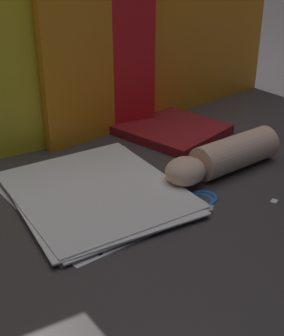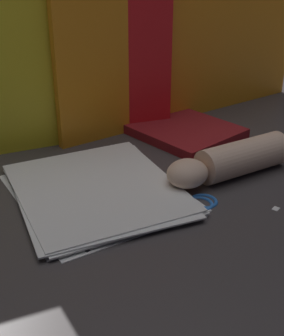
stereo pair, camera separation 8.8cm
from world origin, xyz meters
The scene contains 10 objects.
ground_plane centered at (0.00, 0.00, 0.00)m, with size 6.00×6.00×0.00m, color #3D3838.
backdrop_panel_center centered at (-0.04, 0.36, 0.29)m, with size 0.50×0.10×0.59m.
backdrop_panel_right centered at (0.30, 0.36, 0.22)m, with size 0.77×0.11×0.44m.
paper_stack centered at (-0.10, 0.07, 0.01)m, with size 0.33×0.37×0.02m.
book_closed centered at (0.21, 0.24, 0.01)m, with size 0.26×0.28×0.02m.
scissors centered at (0.05, -0.03, 0.00)m, with size 0.12×0.19×0.01m.
hand_forearm centered at (0.17, 0.01, 0.04)m, with size 0.29×0.09×0.07m.
paper_scrap_near centered at (-0.03, -0.08, 0.00)m, with size 0.01×0.02×0.00m.
paper_scrap_mid centered at (0.17, -0.14, 0.00)m, with size 0.02×0.02×0.00m.
pen centered at (-0.21, -0.03, 0.00)m, with size 0.05×0.13×0.01m.
Camera 1 is at (-0.48, -0.62, 0.45)m, focal length 50.00 mm.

